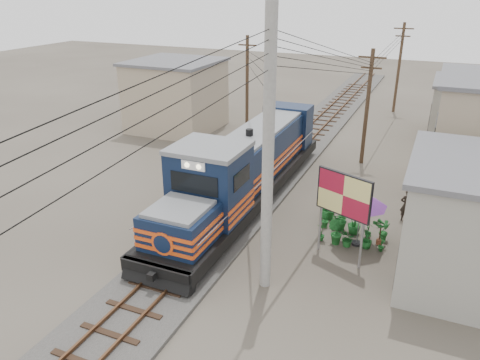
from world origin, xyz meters
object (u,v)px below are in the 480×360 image
at_px(market_umbrella, 361,200).
at_px(vendor, 407,205).
at_px(locomotive, 245,170).
at_px(billboard, 343,197).

bearing_deg(market_umbrella, vendor, 61.89).
bearing_deg(locomotive, market_umbrella, -17.72).
bearing_deg(vendor, billboard, 55.41).
relative_size(locomotive, market_umbrella, 5.87).
xyz_separation_m(locomotive, billboard, (5.62, -3.37, 0.99)).
distance_m(locomotive, market_umbrella, 6.44).
distance_m(locomotive, vendor, 7.95).
relative_size(billboard, vendor, 2.34).
bearing_deg(vendor, market_umbrella, 52.88).
bearing_deg(market_umbrella, billboard, -109.60).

